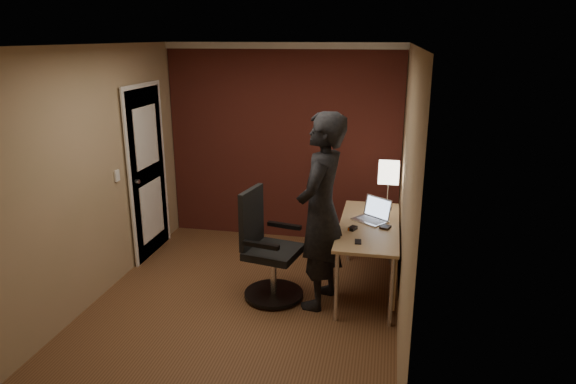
% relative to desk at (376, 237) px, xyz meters
% --- Properties ---
extents(room, '(4.00, 4.00, 4.00)m').
position_rel_desk_xyz_m(room, '(-1.53, 0.91, 0.77)').
color(room, brown).
rests_on(room, ground).
extents(desk, '(0.60, 1.50, 0.73)m').
position_rel_desk_xyz_m(desk, '(0.00, 0.00, 0.00)').
color(desk, tan).
rests_on(desk, ground).
extents(desk_lamp, '(0.22, 0.22, 0.54)m').
position_rel_desk_xyz_m(desk_lamp, '(0.09, 0.52, 0.55)').
color(desk_lamp, silver).
rests_on(desk_lamp, desk).
extents(laptop, '(0.42, 0.41, 0.23)m').
position_rel_desk_xyz_m(laptop, '(-0.04, 0.14, 0.19)').
color(laptop, silver).
rests_on(laptop, desk).
extents(mouse, '(0.09, 0.12, 0.03)m').
position_rel_desk_xyz_m(mouse, '(-0.23, -0.19, 0.14)').
color(mouse, black).
rests_on(mouse, desk).
extents(phone, '(0.07, 0.12, 0.01)m').
position_rel_desk_xyz_m(phone, '(-0.15, -0.50, 0.13)').
color(phone, black).
rests_on(phone, desk).
extents(wallet, '(0.12, 0.13, 0.02)m').
position_rel_desk_xyz_m(wallet, '(0.09, -0.07, 0.14)').
color(wallet, black).
rests_on(wallet, desk).
extents(office_chair, '(0.60, 0.67, 1.11)m').
position_rel_desk_xyz_m(office_chair, '(-1.06, -0.36, -0.11)').
color(office_chair, black).
rests_on(office_chair, ground).
extents(person, '(0.59, 0.78, 1.92)m').
position_rel_desk_xyz_m(person, '(-0.52, -0.37, 0.36)').
color(person, black).
rests_on(person, ground).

